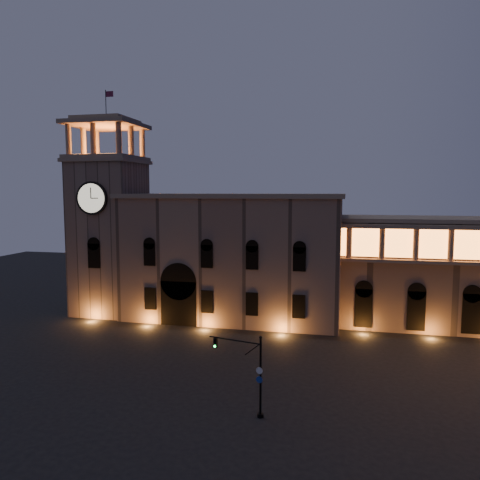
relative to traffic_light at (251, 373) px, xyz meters
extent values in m
plane|color=black|center=(-6.42, 6.57, -3.49)|extent=(160.00, 160.00, 0.00)
cube|color=#7C6151|center=(-8.42, 28.57, 5.01)|extent=(30.00, 12.00, 17.00)
cube|color=gray|center=(-8.42, 28.57, 13.81)|extent=(30.80, 12.80, 0.60)
cube|color=black|center=(-14.42, 23.17, -0.49)|extent=(5.00, 1.40, 6.00)
cylinder|color=black|center=(-14.42, 23.17, 2.51)|extent=(5.00, 1.40, 5.00)
cube|color=orange|center=(-14.42, 22.97, -0.69)|extent=(4.20, 0.20, 5.00)
cube|color=#7C6151|center=(-26.92, 27.57, 7.51)|extent=(9.00, 9.00, 22.00)
cube|color=gray|center=(-26.92, 27.57, 18.76)|extent=(9.80, 9.80, 0.50)
cylinder|color=black|center=(-26.92, 22.89, 13.51)|extent=(4.60, 0.35, 4.60)
cylinder|color=beige|center=(-26.92, 22.75, 13.51)|extent=(4.00, 0.12, 4.00)
cube|color=gray|center=(-26.92, 27.57, 19.26)|extent=(9.40, 9.40, 0.50)
cube|color=orange|center=(-26.92, 27.57, 19.56)|extent=(6.80, 6.80, 0.15)
cylinder|color=gray|center=(-30.72, 23.77, 21.61)|extent=(0.76, 0.76, 4.20)
cylinder|color=gray|center=(-26.92, 23.77, 21.61)|extent=(0.76, 0.76, 4.20)
cylinder|color=gray|center=(-23.12, 23.77, 21.61)|extent=(0.76, 0.76, 4.20)
cylinder|color=gray|center=(-30.72, 31.37, 21.61)|extent=(0.76, 0.76, 4.20)
cylinder|color=gray|center=(-26.92, 31.37, 21.61)|extent=(0.76, 0.76, 4.20)
cylinder|color=gray|center=(-23.12, 31.37, 21.61)|extent=(0.76, 0.76, 4.20)
cylinder|color=gray|center=(-30.72, 27.57, 21.61)|extent=(0.76, 0.76, 4.20)
cylinder|color=gray|center=(-23.12, 27.57, 21.61)|extent=(0.76, 0.76, 4.20)
cube|color=gray|center=(-26.92, 27.57, 24.01)|extent=(9.80, 9.80, 0.60)
cube|color=gray|center=(-26.92, 27.57, 24.61)|extent=(7.50, 7.50, 0.60)
cylinder|color=black|center=(-26.92, 27.57, 26.91)|extent=(0.10, 0.10, 4.00)
plane|color=#571933|center=(-26.32, 27.57, 28.31)|extent=(1.20, 0.00, 1.20)
cylinder|color=gray|center=(7.58, 25.07, 8.01)|extent=(0.70, 0.70, 4.00)
cylinder|color=gray|center=(11.58, 25.07, 8.01)|extent=(0.70, 0.70, 4.00)
cylinder|color=gray|center=(15.58, 25.07, 8.01)|extent=(0.70, 0.70, 4.00)
cylinder|color=gray|center=(19.58, 25.07, 8.01)|extent=(0.70, 0.70, 4.00)
cylinder|color=black|center=(0.79, -0.18, -0.28)|extent=(0.18, 0.18, 6.42)
cylinder|color=black|center=(0.79, -0.18, -3.35)|extent=(0.51, 0.51, 0.28)
sphere|color=black|center=(0.79, -0.18, 3.02)|extent=(0.26, 0.26, 0.26)
cylinder|color=black|center=(-1.44, 0.34, 2.47)|extent=(4.49, 1.15, 0.11)
cube|color=black|center=(-3.13, 0.74, 2.02)|extent=(0.33, 0.31, 0.78)
cylinder|color=#0CE53F|center=(-3.17, 0.60, 1.76)|extent=(0.18, 0.11, 0.17)
cylinder|color=silver|center=(0.72, -0.29, 0.36)|extent=(0.54, 0.16, 0.55)
cylinder|color=navy|center=(0.72, -0.29, -0.37)|extent=(0.54, 0.16, 0.55)
camera|label=1|loc=(7.07, -35.26, 14.38)|focal=35.00mm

